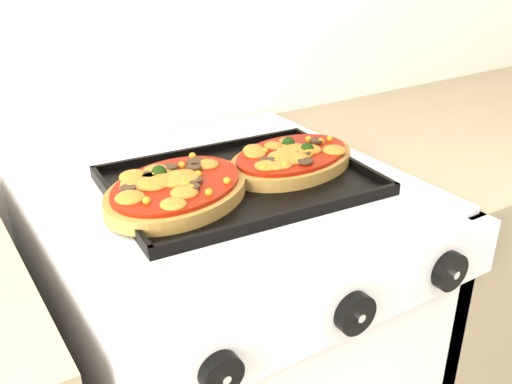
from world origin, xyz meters
TOP-DOWN VIEW (x-y plane):
  - control_panel at (0.04, 1.39)m, footprint 0.60×0.02m
  - knob_left at (-0.16, 1.37)m, footprint 0.05×0.02m
  - knob_center at (0.04, 1.37)m, footprint 0.06×0.02m
  - knob_right at (0.22, 1.37)m, footprint 0.06×0.02m
  - baking_tray at (0.06, 1.68)m, footprint 0.44×0.34m
  - pizza_left at (-0.06, 1.67)m, footprint 0.31×0.28m
  - pizza_right at (0.16, 1.68)m, footprint 0.28×0.21m

SIDE VIEW (x-z plane):
  - control_panel at x=0.04m, z-range 0.81..0.90m
  - knob_left at x=-0.16m, z-range 0.83..0.88m
  - knob_center at x=0.04m, z-range 0.83..0.88m
  - knob_right at x=0.22m, z-range 0.83..0.88m
  - baking_tray at x=0.06m, z-range 0.91..0.93m
  - pizza_right at x=0.16m, z-range 0.92..0.96m
  - pizza_left at x=-0.06m, z-range 0.92..0.96m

